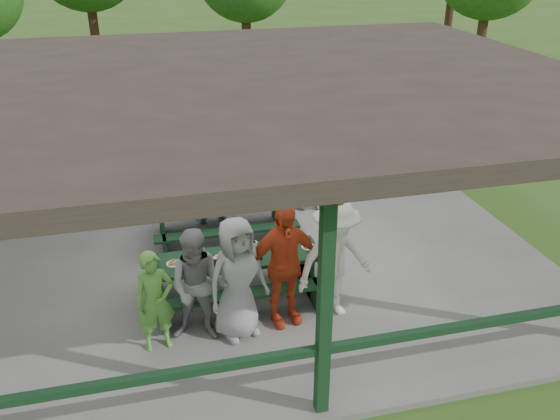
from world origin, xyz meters
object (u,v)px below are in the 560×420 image
object	(u,v)px
contestant_grey_mid	(237,279)
pickup_truck	(239,89)
contestant_white_fedora	(335,260)
picnic_table_far	(223,215)
spectator_grey	(305,173)
farm_trailer	(123,113)
contestant_green	(155,301)
contestant_grey_left	(198,286)
picnic_table_near	(235,272)
contestant_red	(283,265)
spectator_blue	(168,170)
spectator_lblue	(210,182)

from	to	relation	value
contestant_grey_mid	pickup_truck	size ratio (longest dim) A/B	0.37
contestant_white_fedora	picnic_table_far	bearing A→B (deg)	100.56
contestant_grey_mid	spectator_grey	distance (m)	4.35
farm_trailer	contestant_green	bearing A→B (deg)	-103.85
contestant_grey_left	contestant_white_fedora	xyz separation A→B (m)	(2.00, 0.08, 0.09)
picnic_table_far	contestant_green	bearing A→B (deg)	-115.32
picnic_table_near	spectator_grey	xyz separation A→B (m)	(1.98, 2.93, 0.30)
contestant_red	spectator_blue	size ratio (longest dim) A/B	1.01
contestant_grey_mid	spectator_blue	world-z (taller)	spectator_blue
spectator_grey	contestant_red	bearing A→B (deg)	75.28
contestant_white_fedora	pickup_truck	size ratio (longest dim) A/B	0.39
contestant_white_fedora	spectator_grey	size ratio (longest dim) A/B	1.25
picnic_table_near	spectator_blue	xyz separation A→B (m)	(-0.73, 3.34, 0.47)
spectator_grey	picnic_table_far	bearing A→B (deg)	32.77
pickup_truck	contestant_grey_mid	bearing A→B (deg)	-179.93
spectator_blue	contestant_green	bearing A→B (deg)	80.03
picnic_table_near	pickup_truck	world-z (taller)	pickup_truck
spectator_lblue	contestant_grey_mid	bearing A→B (deg)	83.73
contestant_grey_left	pickup_truck	distance (m)	11.80
contestant_red	spectator_lblue	world-z (taller)	contestant_red
contestant_green	spectator_blue	xyz separation A→B (m)	(0.51, 4.26, 0.20)
contestant_grey_mid	contestant_green	bearing A→B (deg)	162.27
contestant_white_fedora	farm_trailer	size ratio (longest dim) A/B	0.53
contestant_white_fedora	spectator_grey	bearing A→B (deg)	67.28
picnic_table_near	picnic_table_far	bearing A→B (deg)	86.18
contestant_grey_left	spectator_grey	distance (m)	4.60
contestant_red	contestant_white_fedora	distance (m)	0.77
contestant_grey_left	spectator_lblue	xyz separation A→B (m)	(0.67, 3.67, -0.02)
picnic_table_near	contestant_grey_left	xyz separation A→B (m)	(-0.65, -0.85, 0.37)
contestant_green	contestant_grey_mid	world-z (taller)	contestant_grey_mid
picnic_table_near	contestant_white_fedora	distance (m)	1.62
spectator_lblue	spectator_grey	world-z (taller)	spectator_lblue
contestant_grey_mid	farm_trailer	size ratio (longest dim) A/B	0.51
contestant_green	farm_trailer	size ratio (longest dim) A/B	0.41
pickup_truck	farm_trailer	distance (m)	3.95
picnic_table_far	spectator_blue	size ratio (longest dim) A/B	1.37
spectator_grey	contestant_white_fedora	bearing A→B (deg)	86.39
spectator_lblue	spectator_grey	xyz separation A→B (m)	(1.95, 0.11, -0.05)
farm_trailer	contestant_grey_left	bearing A→B (deg)	-100.40
contestant_green	spectator_lblue	bearing A→B (deg)	61.54
picnic_table_far	farm_trailer	bearing A→B (deg)	103.70
contestant_green	farm_trailer	xyz separation A→B (m)	(-0.35, 10.02, -0.22)
contestant_grey_left	pickup_truck	world-z (taller)	contestant_grey_left
spectator_blue	spectator_grey	world-z (taller)	spectator_blue
spectator_lblue	contestant_grey_left	bearing A→B (deg)	75.46
contestant_green	contestant_grey_mid	bearing A→B (deg)	-8.27
picnic_table_near	contestant_green	distance (m)	1.57
farm_trailer	picnic_table_far	bearing A→B (deg)	-92.16
contestant_green	spectator_lblue	distance (m)	3.95
picnic_table_far	contestant_green	xyz separation A→B (m)	(-1.38, -2.92, 0.27)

